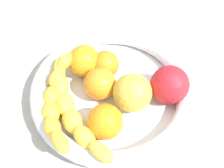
{
  "coord_description": "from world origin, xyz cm",
  "views": [
    {
      "loc": [
        -15.44,
        -23.18,
        46.51
      ],
      "look_at": [
        0.0,
        0.0,
        7.58
      ],
      "focal_mm": 40.69,
      "sensor_mm": 36.0,
      "label": 1
    }
  ],
  "objects_px": {
    "fruit_bowl": "(112,90)",
    "orange_mid_left": "(100,84)",
    "orange_rear": "(105,122)",
    "tomato_red": "(170,85)",
    "banana_draped_right": "(72,110)",
    "banana_draped_left": "(55,102)",
    "orange_front": "(105,64)",
    "apple_yellow": "(132,93)",
    "orange_mid_right": "(84,61)"
  },
  "relations": [
    {
      "from": "banana_draped_right",
      "to": "orange_front",
      "type": "height_order",
      "value": "orange_front"
    },
    {
      "from": "orange_mid_right",
      "to": "tomato_red",
      "type": "relative_size",
      "value": 0.9
    },
    {
      "from": "apple_yellow",
      "to": "tomato_red",
      "type": "height_order",
      "value": "same"
    },
    {
      "from": "orange_front",
      "to": "banana_draped_right",
      "type": "bearing_deg",
      "value": -152.44
    },
    {
      "from": "orange_front",
      "to": "orange_mid_right",
      "type": "relative_size",
      "value": 0.87
    },
    {
      "from": "orange_front",
      "to": "orange_mid_right",
      "type": "distance_m",
      "value": 0.04
    },
    {
      "from": "banana_draped_left",
      "to": "banana_draped_right",
      "type": "bearing_deg",
      "value": -58.79
    },
    {
      "from": "apple_yellow",
      "to": "fruit_bowl",
      "type": "bearing_deg",
      "value": 113.72
    },
    {
      "from": "orange_front",
      "to": "tomato_red",
      "type": "distance_m",
      "value": 0.13
    },
    {
      "from": "orange_mid_left",
      "to": "orange_rear",
      "type": "xyz_separation_m",
      "value": [
        -0.04,
        -0.07,
        -0.0
      ]
    },
    {
      "from": "orange_mid_left",
      "to": "orange_mid_right",
      "type": "distance_m",
      "value": 0.06
    },
    {
      "from": "apple_yellow",
      "to": "tomato_red",
      "type": "bearing_deg",
      "value": -19.66
    },
    {
      "from": "banana_draped_left",
      "to": "tomato_red",
      "type": "xyz_separation_m",
      "value": [
        0.19,
        -0.09,
        0.0
      ]
    },
    {
      "from": "orange_mid_right",
      "to": "fruit_bowl",
      "type": "bearing_deg",
      "value": -78.34
    },
    {
      "from": "fruit_bowl",
      "to": "tomato_red",
      "type": "height_order",
      "value": "tomato_red"
    },
    {
      "from": "fruit_bowl",
      "to": "orange_front",
      "type": "xyz_separation_m",
      "value": [
        0.02,
        0.05,
        0.02
      ]
    },
    {
      "from": "banana_draped_left",
      "to": "apple_yellow",
      "type": "distance_m",
      "value": 0.14
    },
    {
      "from": "banana_draped_right",
      "to": "orange_mid_left",
      "type": "height_order",
      "value": "orange_mid_left"
    },
    {
      "from": "fruit_bowl",
      "to": "banana_draped_right",
      "type": "xyz_separation_m",
      "value": [
        -0.09,
        -0.01,
        0.02
      ]
    },
    {
      "from": "banana_draped_left",
      "to": "orange_rear",
      "type": "xyz_separation_m",
      "value": [
        0.05,
        -0.08,
        -0.0
      ]
    },
    {
      "from": "banana_draped_right",
      "to": "tomato_red",
      "type": "relative_size",
      "value": 3.34
    },
    {
      "from": "banana_draped_right",
      "to": "orange_mid_left",
      "type": "bearing_deg",
      "value": 15.33
    },
    {
      "from": "banana_draped_left",
      "to": "apple_yellow",
      "type": "bearing_deg",
      "value": -26.66
    },
    {
      "from": "orange_rear",
      "to": "tomato_red",
      "type": "height_order",
      "value": "tomato_red"
    },
    {
      "from": "orange_mid_right",
      "to": "tomato_red",
      "type": "distance_m",
      "value": 0.17
    },
    {
      "from": "fruit_bowl",
      "to": "tomato_red",
      "type": "xyz_separation_m",
      "value": [
        0.09,
        -0.06,
        0.03
      ]
    },
    {
      "from": "banana_draped_left",
      "to": "orange_mid_right",
      "type": "bearing_deg",
      "value": 30.69
    },
    {
      "from": "fruit_bowl",
      "to": "apple_yellow",
      "type": "xyz_separation_m",
      "value": [
        0.02,
        -0.04,
        0.03
      ]
    },
    {
      "from": "orange_mid_left",
      "to": "tomato_red",
      "type": "relative_size",
      "value": 0.86
    },
    {
      "from": "fruit_bowl",
      "to": "banana_draped_right",
      "type": "height_order",
      "value": "banana_draped_right"
    },
    {
      "from": "orange_rear",
      "to": "apple_yellow",
      "type": "relative_size",
      "value": 0.86
    },
    {
      "from": "banana_draped_left",
      "to": "orange_mid_right",
      "type": "relative_size",
      "value": 2.83
    },
    {
      "from": "banana_draped_right",
      "to": "orange_mid_right",
      "type": "bearing_deg",
      "value": 48.5
    },
    {
      "from": "apple_yellow",
      "to": "orange_front",
      "type": "bearing_deg",
      "value": 90.81
    },
    {
      "from": "orange_rear",
      "to": "tomato_red",
      "type": "bearing_deg",
      "value": -1.95
    },
    {
      "from": "orange_front",
      "to": "banana_draped_left",
      "type": "bearing_deg",
      "value": -168.03
    },
    {
      "from": "banana_draped_left",
      "to": "apple_yellow",
      "type": "height_order",
      "value": "apple_yellow"
    },
    {
      "from": "orange_mid_right",
      "to": "apple_yellow",
      "type": "bearing_deg",
      "value": -74.01
    },
    {
      "from": "fruit_bowl",
      "to": "orange_mid_right",
      "type": "xyz_separation_m",
      "value": [
        -0.02,
        0.08,
        0.02
      ]
    },
    {
      "from": "fruit_bowl",
      "to": "orange_mid_left",
      "type": "bearing_deg",
      "value": 145.92
    },
    {
      "from": "fruit_bowl",
      "to": "banana_draped_left",
      "type": "distance_m",
      "value": 0.11
    },
    {
      "from": "fruit_bowl",
      "to": "orange_mid_left",
      "type": "distance_m",
      "value": 0.03
    },
    {
      "from": "fruit_bowl",
      "to": "orange_front",
      "type": "relative_size",
      "value": 5.55
    },
    {
      "from": "banana_draped_right",
      "to": "orange_rear",
      "type": "height_order",
      "value": "orange_rear"
    },
    {
      "from": "fruit_bowl",
      "to": "banana_draped_left",
      "type": "height_order",
      "value": "banana_draped_left"
    },
    {
      "from": "orange_rear",
      "to": "orange_front",
      "type": "bearing_deg",
      "value": 56.99
    },
    {
      "from": "banana_draped_left",
      "to": "orange_mid_left",
      "type": "distance_m",
      "value": 0.09
    },
    {
      "from": "banana_draped_left",
      "to": "fruit_bowl",
      "type": "bearing_deg",
      "value": -11.85
    },
    {
      "from": "orange_front",
      "to": "orange_mid_left",
      "type": "distance_m",
      "value": 0.05
    },
    {
      "from": "orange_mid_right",
      "to": "apple_yellow",
      "type": "xyz_separation_m",
      "value": [
        0.03,
        -0.12,
        0.0
      ]
    }
  ]
}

